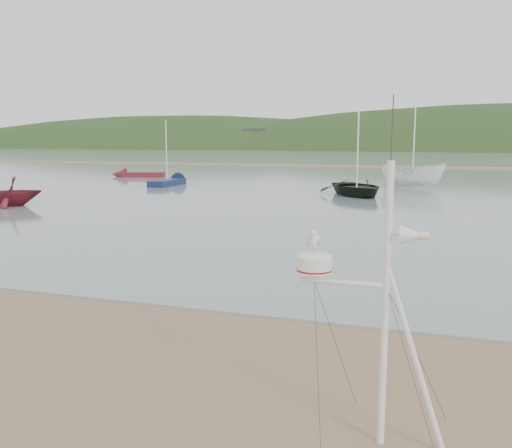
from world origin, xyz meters
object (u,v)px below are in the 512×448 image
(boat_red, at_px, (10,178))
(boat_white, at_px, (413,155))
(mast_rig, at_px, (379,365))
(dinghy_red_far, at_px, (132,174))
(boat_dark, at_px, (358,155))
(sailboat_blue_near, at_px, (175,181))

(boat_red, relative_size, boat_white, 0.62)
(mast_rig, distance_m, boat_white, 37.75)
(boat_white, relative_size, dinghy_red_far, 0.92)
(mast_rig, height_order, boat_white, boat_white)
(mast_rig, height_order, boat_dark, boat_dark)
(boat_red, bearing_deg, boat_dark, 86.90)
(boat_white, bearing_deg, boat_dark, 172.65)
(mast_rig, relative_size, boat_white, 0.84)
(mast_rig, bearing_deg, sailboat_blue_near, 120.24)
(boat_dark, relative_size, boat_white, 1.06)
(mast_rig, xyz_separation_m, dinghy_red_far, (-28.86, 42.09, -0.76))
(boat_red, relative_size, sailboat_blue_near, 0.55)
(boat_red, bearing_deg, mast_rig, 13.79)
(boat_white, height_order, sailboat_blue_near, sailboat_blue_near)
(mast_rig, bearing_deg, dinghy_red_far, 124.44)
(boat_dark, bearing_deg, dinghy_red_far, 122.50)
(mast_rig, xyz_separation_m, boat_white, (-1.08, 37.70, 1.58))
(sailboat_blue_near, bearing_deg, boat_red, -96.36)
(boat_red, distance_m, boat_white, 28.80)
(boat_red, relative_size, dinghy_red_far, 0.58)
(mast_rig, distance_m, sailboat_blue_near, 40.85)
(boat_dark, height_order, boat_red, boat_dark)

